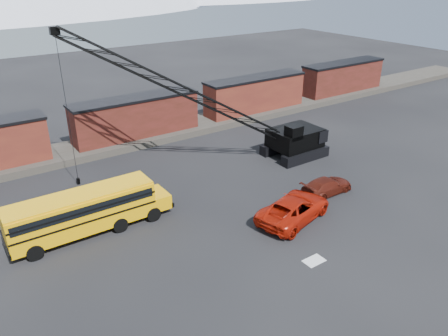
# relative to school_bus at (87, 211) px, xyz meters

# --- Properties ---
(ground) EXTENTS (160.00, 160.00, 0.00)m
(ground) POSITION_rel_school_bus_xyz_m (10.29, -7.44, -1.79)
(ground) COLOR black
(ground) RESTS_ON ground
(gravel_berm) EXTENTS (120.00, 5.00, 0.70)m
(gravel_berm) POSITION_rel_school_bus_xyz_m (10.29, 14.56, -1.44)
(gravel_berm) COLOR #48413B
(gravel_berm) RESTS_ON ground
(boxcar_mid) EXTENTS (13.70, 3.10, 4.17)m
(boxcar_mid) POSITION_rel_school_bus_xyz_m (10.29, 14.56, 0.97)
(boxcar_mid) COLOR #581D18
(boxcar_mid) RESTS_ON gravel_berm
(boxcar_east_near) EXTENTS (13.70, 3.10, 4.17)m
(boxcar_east_near) POSITION_rel_school_bus_xyz_m (26.29, 14.56, 0.97)
(boxcar_east_near) COLOR #4D1B16
(boxcar_east_near) RESTS_ON gravel_berm
(boxcar_east_far) EXTENTS (13.70, 3.10, 4.17)m
(boxcar_east_far) POSITION_rel_school_bus_xyz_m (42.29, 14.56, 0.97)
(boxcar_east_far) COLOR #581D18
(boxcar_east_far) RESTS_ON gravel_berm
(snow_patch) EXTENTS (1.40, 0.90, 0.02)m
(snow_patch) POSITION_rel_school_bus_xyz_m (10.79, -11.44, -1.78)
(snow_patch) COLOR silver
(snow_patch) RESTS_ON ground
(school_bus) EXTENTS (11.65, 2.65, 3.19)m
(school_bus) POSITION_rel_school_bus_xyz_m (0.00, 0.00, 0.00)
(school_bus) COLOR #E6A104
(school_bus) RESTS_ON ground
(red_pickup) EXTENTS (7.18, 4.62, 1.84)m
(red_pickup) POSITION_rel_school_bus_xyz_m (13.17, -6.88, -0.87)
(red_pickup) COLOR #A71708
(red_pickup) RESTS_ON ground
(maroon_suv) EXTENTS (4.81, 1.97, 1.39)m
(maroon_suv) POSITION_rel_school_bus_xyz_m (18.23, -5.41, -1.10)
(maroon_suv) COLOR #49150D
(maroon_suv) RESTS_ON ground
(crawler_crane) EXTENTS (23.07, 8.43, 13.38)m
(crawler_crane) POSITION_rel_school_bus_xyz_m (10.90, 5.04, 5.73)
(crawler_crane) COLOR black
(crawler_crane) RESTS_ON ground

